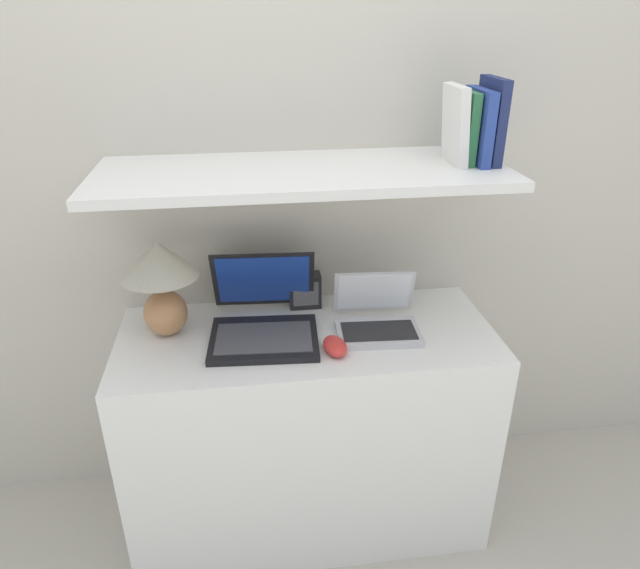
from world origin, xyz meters
The scene contains 13 objects.
wall_back centered at (0.00, 0.57, 1.20)m, with size 6.00×0.05×2.40m.
desk centered at (0.00, 0.25, 0.39)m, with size 1.18×0.50×0.78m.
back_riser centered at (0.00, 0.52, 0.63)m, with size 1.18×0.04×1.26m.
shelf centered at (0.00, 0.32, 1.27)m, with size 1.18×0.45×0.03m.
table_lamp centered at (-0.43, 0.31, 0.97)m, with size 0.23×0.23×0.31m.
laptop_large centered at (-0.13, 0.27, 0.82)m, with size 0.35×0.37×0.24m.
laptop_small centered at (0.22, 0.24, 0.82)m, with size 0.27×0.24×0.18m.
computer_mouse centered at (0.07, 0.13, 0.80)m, with size 0.08×0.12×0.04m.
router_box centered at (0.01, 0.43, 0.84)m, with size 0.11×0.06×0.12m.
book_navy centered at (0.55, 0.32, 1.40)m, with size 0.03×0.16×0.24m.
book_blue centered at (0.51, 0.32, 1.39)m, with size 0.03×0.18×0.21m.
book_green centered at (0.48, 0.32, 1.39)m, with size 0.03×0.13×0.20m.
book_white centered at (0.44, 0.32, 1.39)m, with size 0.04×0.15×0.22m.
Camera 1 is at (-0.17, -1.28, 1.70)m, focal length 32.00 mm.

